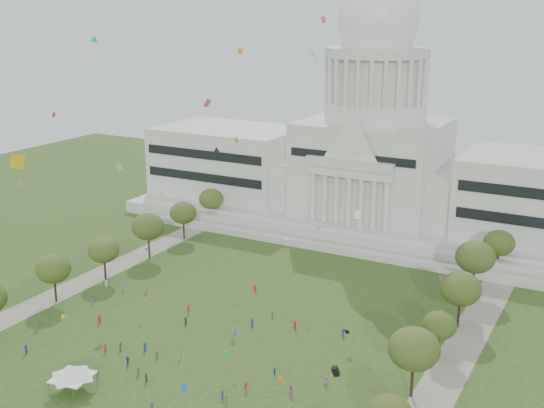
# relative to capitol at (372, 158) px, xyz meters

# --- Properties ---
(ground) EXTENTS (400.00, 400.00, 0.00)m
(ground) POSITION_rel_capitol_xyz_m (0.00, -113.59, -22.30)
(ground) COLOR #31491B
(ground) RESTS_ON ground
(capitol) EXTENTS (160.00, 64.50, 91.30)m
(capitol) POSITION_rel_capitol_xyz_m (0.00, 0.00, 0.00)
(capitol) COLOR beige
(capitol) RESTS_ON ground
(path_left) EXTENTS (8.00, 160.00, 0.04)m
(path_left) POSITION_rel_capitol_xyz_m (-48.00, -83.59, -22.28)
(path_left) COLOR gray
(path_left) RESTS_ON ground
(path_right) EXTENTS (8.00, 160.00, 0.04)m
(path_right) POSITION_rel_capitol_xyz_m (48.00, -83.59, -22.28)
(path_right) COLOR gray
(path_right) RESTS_ON ground
(row_tree_l_2) EXTENTS (8.42, 8.42, 11.97)m
(row_tree_l_2) POSITION_rel_capitol_xyz_m (-45.04, -96.29, -13.79)
(row_tree_l_2) COLOR black
(row_tree_l_2) RESTS_ON ground
(row_tree_r_2) EXTENTS (9.55, 9.55, 13.58)m
(row_tree_r_2) POSITION_rel_capitol_xyz_m (44.17, -96.15, -12.64)
(row_tree_r_2) COLOR black
(row_tree_r_2) RESTS_ON ground
(row_tree_l_3) EXTENTS (8.12, 8.12, 11.55)m
(row_tree_l_3) POSITION_rel_capitol_xyz_m (-44.09, -79.67, -14.09)
(row_tree_l_3) COLOR black
(row_tree_l_3) RESTS_ON ground
(row_tree_r_3) EXTENTS (7.01, 7.01, 9.98)m
(row_tree_r_3) POSITION_rel_capitol_xyz_m (44.40, -79.10, -15.21)
(row_tree_r_3) COLOR black
(row_tree_r_3) RESTS_ON ground
(row_tree_l_4) EXTENTS (9.29, 9.29, 13.21)m
(row_tree_l_4) POSITION_rel_capitol_xyz_m (-44.08, -61.17, -12.90)
(row_tree_l_4) COLOR black
(row_tree_l_4) RESTS_ON ground
(row_tree_r_4) EXTENTS (9.19, 9.19, 13.06)m
(row_tree_r_4) POSITION_rel_capitol_xyz_m (44.76, -63.55, -13.01)
(row_tree_r_4) COLOR black
(row_tree_r_4) RESTS_ON ground
(row_tree_l_5) EXTENTS (8.33, 8.33, 11.85)m
(row_tree_l_5) POSITION_rel_capitol_xyz_m (-45.22, -42.58, -13.88)
(row_tree_l_5) COLOR black
(row_tree_l_5) RESTS_ON ground
(row_tree_r_5) EXTENTS (9.82, 9.82, 13.96)m
(row_tree_r_5) POSITION_rel_capitol_xyz_m (43.49, -43.40, -12.37)
(row_tree_r_5) COLOR black
(row_tree_r_5) RESTS_ON ground
(row_tree_l_6) EXTENTS (8.19, 8.19, 11.64)m
(row_tree_l_6) POSITION_rel_capitol_xyz_m (-46.87, -24.45, -14.02)
(row_tree_l_6) COLOR black
(row_tree_l_6) RESTS_ON ground
(row_tree_r_6) EXTENTS (8.42, 8.42, 11.97)m
(row_tree_r_6) POSITION_rel_capitol_xyz_m (45.96, -25.46, -13.79)
(row_tree_r_6) COLOR black
(row_tree_r_6) RESTS_ON ground
(event_tent) EXTENTS (10.53, 10.53, 5.18)m
(event_tent) POSITION_rel_capitol_xyz_m (-12.09, -124.45, -18.28)
(event_tent) COLOR #4C4C4C
(event_tent) RESTS_ON ground
(person_0) EXTENTS (1.05, 0.95, 1.79)m
(person_0) POSITION_rel_capitol_xyz_m (28.64, -100.10, -21.40)
(person_0) COLOR #994C8C
(person_0) RESTS_ON ground
(person_2) EXTENTS (1.14, 1.05, 2.00)m
(person_2) POSITION_rel_capitol_xyz_m (24.57, -106.48, -21.30)
(person_2) COLOR #994C8C
(person_2) RESTS_ON ground
(person_3) EXTENTS (0.88, 1.14, 1.57)m
(person_3) POSITION_rel_capitol_xyz_m (15.31, -114.48, -21.51)
(person_3) COLOR #4C4C51
(person_3) RESTS_ON ground
(person_4) EXTENTS (0.61, 0.98, 1.60)m
(person_4) POSITION_rel_capitol_xyz_m (-1.53, -105.76, -21.50)
(person_4) COLOR silver
(person_4) RESTS_ON ground
(person_5) EXTENTS (1.46, 1.81, 1.84)m
(person_5) POSITION_rel_capitol_xyz_m (-9.42, -112.12, -21.38)
(person_5) COLOR navy
(person_5) RESTS_ON ground
(person_6) EXTENTS (0.92, 1.10, 1.92)m
(person_6) POSITION_rel_capitol_xyz_m (5.14, -123.05, -21.34)
(person_6) COLOR #4C4C51
(person_6) RESTS_ON ground
(person_7) EXTENTS (0.66, 0.59, 1.47)m
(person_7) POSITION_rel_capitol_xyz_m (-14.08, -122.83, -21.56)
(person_7) COLOR olive
(person_7) RESTS_ON ground
(person_8) EXTENTS (1.05, 1.00, 1.86)m
(person_8) POSITION_rel_capitol_xyz_m (-14.58, -108.18, -21.37)
(person_8) COLOR #33723F
(person_8) RESTS_ON ground
(person_9) EXTENTS (1.16, 1.34, 1.84)m
(person_9) POSITION_rel_capitol_xyz_m (16.47, -109.29, -21.37)
(person_9) COLOR #B21E1E
(person_9) RESTS_ON ground
(person_10) EXTENTS (0.54, 0.90, 1.47)m
(person_10) POSITION_rel_capitol_xyz_m (18.34, -101.44, -21.56)
(person_10) COLOR navy
(person_10) RESTS_ON ground
(distant_crowd) EXTENTS (65.08, 40.16, 1.93)m
(distant_crowd) POSITION_rel_capitol_xyz_m (-12.62, -97.72, -21.42)
(distant_crowd) COLOR #33723F
(distant_crowd) RESTS_ON ground
(kite_swarm) EXTENTS (81.88, 105.00, 64.55)m
(kite_swarm) POSITION_rel_capitol_xyz_m (0.83, -105.74, 8.11)
(kite_swarm) COLOR white
(kite_swarm) RESTS_ON ground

